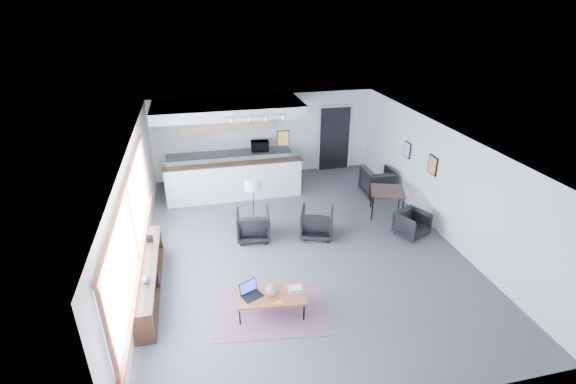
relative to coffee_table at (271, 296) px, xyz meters
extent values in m
cube|color=#464648|center=(1.10, 2.13, -0.38)|extent=(7.00, 9.00, 0.01)
cube|color=white|center=(1.10, 2.13, 2.23)|extent=(7.00, 9.00, 0.01)
cube|color=silver|center=(1.10, 6.64, 0.93)|extent=(7.00, 0.01, 2.60)
cube|color=silver|center=(1.10, -2.37, 0.93)|extent=(7.00, 0.01, 2.60)
cube|color=silver|center=(-2.41, 2.13, 0.93)|extent=(0.01, 9.00, 2.60)
cube|color=silver|center=(4.60, 2.13, 0.93)|extent=(0.01, 9.00, 2.60)
cube|color=#8CBFFF|center=(-2.37, 1.23, 1.13)|extent=(0.02, 5.80, 1.55)
cube|color=brown|center=(-2.34, 1.23, 0.33)|extent=(0.10, 5.95, 0.06)
cube|color=brown|center=(-2.35, 1.23, 1.93)|extent=(0.06, 5.95, 0.06)
cube|color=brown|center=(-2.35, -1.67, 1.13)|extent=(0.06, 0.06, 1.60)
cube|color=brown|center=(-2.35, 1.23, 1.13)|extent=(0.06, 0.06, 1.60)
cube|color=brown|center=(-2.35, 4.13, 1.13)|extent=(0.06, 0.06, 1.60)
cube|color=#321B11|center=(-2.20, 1.13, 0.25)|extent=(0.35, 3.00, 0.05)
cube|color=#321B11|center=(-2.20, 1.13, -0.32)|extent=(0.35, 3.00, 0.05)
cube|color=#321B11|center=(-2.20, -0.32, -0.04)|extent=(0.33, 0.04, 0.55)
cube|color=#321B11|center=(-2.20, 1.13, -0.04)|extent=(0.33, 0.04, 0.55)
cube|color=#321B11|center=(-2.20, 2.58, -0.04)|extent=(0.33, 0.04, 0.55)
cube|color=#3359A5|center=(-2.20, -0.17, -0.20)|extent=(0.18, 0.04, 0.20)
cube|color=silver|center=(-2.20, 0.00, -0.19)|extent=(0.18, 0.04, 0.22)
cube|color=maroon|center=(-2.20, 0.17, -0.18)|extent=(0.18, 0.04, 0.24)
cube|color=#321B11|center=(-2.20, 0.34, -0.20)|extent=(0.18, 0.04, 0.20)
cube|color=#3359A5|center=(-2.20, 0.51, -0.19)|extent=(0.18, 0.04, 0.22)
cube|color=silver|center=(-2.20, 0.68, -0.18)|extent=(0.18, 0.04, 0.24)
cube|color=maroon|center=(-2.20, 0.85, -0.20)|extent=(0.18, 0.04, 0.20)
cube|color=#321B11|center=(-2.20, 1.02, -0.19)|extent=(0.18, 0.04, 0.22)
cube|color=#3359A5|center=(-2.20, 1.19, -0.18)|extent=(0.18, 0.03, 0.24)
cube|color=silver|center=(-2.20, 1.36, -0.20)|extent=(0.18, 0.03, 0.20)
cube|color=maroon|center=(-2.20, 1.53, -0.19)|extent=(0.18, 0.03, 0.22)
cube|color=#321B11|center=(-2.20, 1.70, -0.18)|extent=(0.18, 0.04, 0.24)
cube|color=black|center=(-2.20, 1.93, 0.36)|extent=(0.14, 0.02, 0.18)
sphere|color=#264C99|center=(-2.18, 0.53, 0.34)|extent=(0.14, 0.14, 0.14)
cube|color=white|center=(-0.10, 4.83, 0.18)|extent=(3.80, 0.25, 1.10)
cube|color=#321B11|center=(-0.10, 4.83, 0.74)|extent=(3.85, 0.32, 0.04)
cube|color=white|center=(-0.10, 6.28, 0.08)|extent=(3.80, 0.60, 0.90)
cube|color=#2D2D2D|center=(-0.10, 6.28, 0.54)|extent=(3.82, 0.62, 0.04)
cube|color=tan|center=(-0.10, 6.43, 1.58)|extent=(2.80, 0.35, 0.70)
cube|color=white|center=(-0.10, 5.73, 2.08)|extent=(4.20, 1.80, 0.30)
cube|color=black|center=(1.30, 4.84, 1.38)|extent=(0.35, 0.03, 0.45)
cube|color=orange|center=(1.30, 4.83, 1.38)|extent=(0.30, 0.01, 0.40)
cube|color=black|center=(3.40, 6.55, 0.68)|extent=(1.00, 0.12, 2.10)
cube|color=white|center=(2.88, 6.56, 0.68)|extent=(0.06, 0.10, 2.10)
cube|color=white|center=(3.92, 6.56, 0.68)|extent=(0.06, 0.10, 2.10)
cube|color=white|center=(3.40, 6.56, 1.75)|extent=(1.10, 0.10, 0.06)
cube|color=silver|center=(0.50, 4.33, 2.19)|extent=(1.60, 0.04, 0.04)
cylinder|color=silver|center=(-0.15, 4.33, 2.11)|extent=(0.07, 0.07, 0.09)
cylinder|color=silver|center=(0.30, 4.33, 2.11)|extent=(0.07, 0.07, 0.09)
cylinder|color=silver|center=(0.75, 4.33, 2.11)|extent=(0.07, 0.07, 0.09)
cylinder|color=silver|center=(1.20, 4.33, 2.11)|extent=(0.07, 0.07, 0.09)
cube|color=black|center=(4.57, 2.53, 1.18)|extent=(0.03, 0.38, 0.48)
cube|color=orange|center=(4.55, 2.53, 1.18)|extent=(0.00, 0.32, 0.42)
cube|color=black|center=(4.57, 3.83, 1.13)|extent=(0.03, 0.34, 0.44)
cube|color=#859FC5|center=(4.55, 3.83, 1.13)|extent=(0.00, 0.28, 0.38)
cube|color=#5E3948|center=(0.00, 0.00, -0.37)|extent=(2.27, 1.70, 0.01)
cube|color=brown|center=(0.00, 0.00, 0.01)|extent=(1.31, 0.81, 0.05)
cube|color=black|center=(-0.60, -0.22, -0.19)|extent=(0.03, 0.03, 0.36)
cube|color=black|center=(-0.53, 0.35, -0.19)|extent=(0.03, 0.03, 0.36)
cube|color=black|center=(0.53, -0.35, -0.19)|extent=(0.03, 0.03, 0.36)
cube|color=black|center=(0.60, 0.22, -0.19)|extent=(0.03, 0.03, 0.36)
cube|color=black|center=(-0.03, -0.28, -0.02)|extent=(1.18, 0.17, 0.03)
cube|color=black|center=(0.03, 0.28, -0.02)|extent=(1.18, 0.17, 0.03)
cube|color=black|center=(-0.34, 0.02, 0.04)|extent=(0.43, 0.38, 0.02)
cube|color=black|center=(-0.39, 0.14, 0.17)|extent=(0.35, 0.20, 0.23)
cube|color=blue|center=(-0.39, 0.13, 0.17)|extent=(0.31, 0.18, 0.20)
sphere|color=gray|center=(0.02, -0.02, 0.14)|extent=(0.22, 0.22, 0.22)
cube|color=silver|center=(0.47, 0.01, 0.05)|extent=(0.27, 0.22, 0.03)
cube|color=#3359A5|center=(0.47, 0.01, 0.07)|extent=(0.25, 0.20, 0.03)
cube|color=silver|center=(0.46, -0.01, 0.10)|extent=(0.23, 0.19, 0.02)
cube|color=#E5590C|center=(0.09, -0.24, 0.03)|extent=(0.12, 0.12, 0.01)
imported|color=black|center=(0.08, 2.66, 0.02)|extent=(0.86, 0.81, 0.80)
imported|color=black|center=(1.61, 2.44, 0.01)|extent=(0.95, 0.93, 0.78)
cylinder|color=black|center=(0.16, 3.03, -0.36)|extent=(0.32, 0.32, 0.03)
cylinder|color=black|center=(0.16, 3.03, 0.24)|extent=(0.03, 0.03, 1.19)
cylinder|color=beige|center=(0.16, 3.03, 0.90)|extent=(0.53, 0.53, 0.26)
cube|color=#321B11|center=(3.71, 3.06, 0.32)|extent=(1.10, 1.10, 0.04)
cylinder|color=black|center=(3.22, 2.85, -0.04)|extent=(0.05, 0.05, 0.68)
cylinder|color=black|center=(3.50, 3.55, -0.04)|extent=(0.05, 0.05, 0.68)
cylinder|color=black|center=(3.92, 2.57, -0.04)|extent=(0.05, 0.05, 0.68)
cylinder|color=black|center=(4.20, 3.27, -0.04)|extent=(0.05, 0.05, 0.68)
imported|color=black|center=(3.86, 1.93, -0.08)|extent=(0.74, 0.72, 0.59)
imported|color=black|center=(3.99, 4.30, -0.01)|extent=(0.72, 0.68, 0.73)
imported|color=black|center=(0.86, 6.28, 0.74)|extent=(0.58, 0.36, 0.37)
camera|label=1|loc=(-1.05, -5.98, 4.96)|focal=26.00mm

